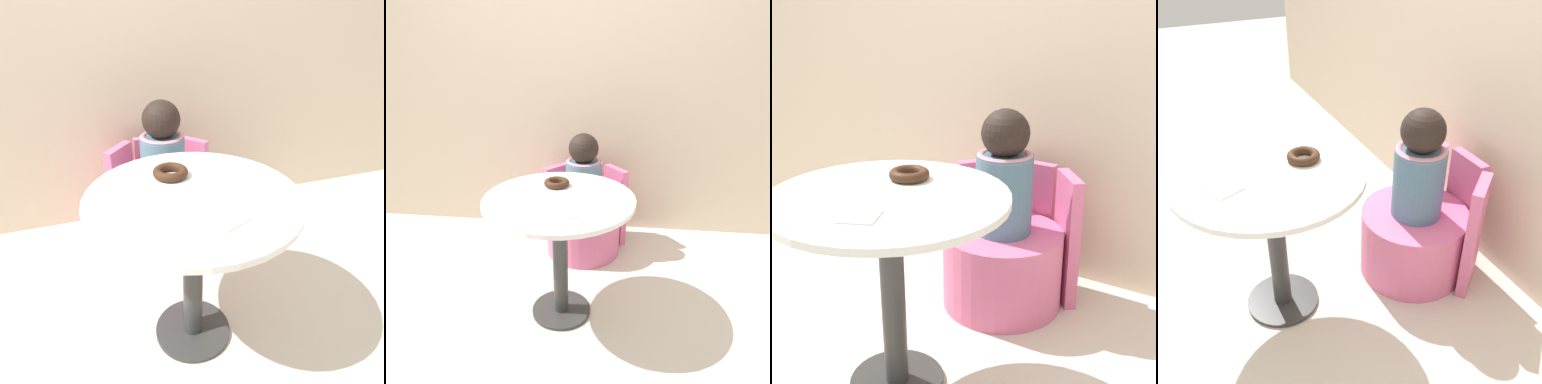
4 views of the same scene
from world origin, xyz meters
TOP-DOWN VIEW (x-y plane):
  - ground_plane at (0.00, 0.00)m, footprint 12.00×12.00m
  - back_wall at (0.00, 1.13)m, footprint 6.00×0.06m
  - round_table at (0.06, 0.02)m, footprint 0.77×0.77m
  - tub_chair at (0.12, 0.70)m, footprint 0.52×0.52m
  - booth_backrest at (0.12, 0.91)m, footprint 0.62×0.23m
  - child_figure at (0.12, 0.70)m, footprint 0.24×0.24m
  - donut at (0.02, 0.18)m, footprint 0.14×0.14m
  - paper_napkin at (0.11, -0.16)m, footprint 0.14×0.14m

SIDE VIEW (x-z plane):
  - ground_plane at x=0.00m, z-range 0.00..0.00m
  - tub_chair at x=0.12m, z-range 0.00..0.35m
  - booth_backrest at x=0.12m, z-range 0.00..0.58m
  - round_table at x=0.06m, z-range 0.21..0.92m
  - child_figure at x=0.12m, z-range 0.33..0.86m
  - paper_napkin at x=0.11m, z-range 0.71..0.72m
  - donut at x=0.02m, z-range 0.71..0.75m
  - back_wall at x=0.00m, z-range 0.00..2.40m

